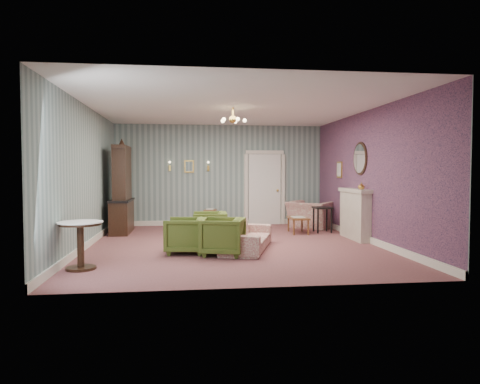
{
  "coord_description": "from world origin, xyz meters",
  "views": [
    {
      "loc": [
        -0.98,
        -9.22,
        1.55
      ],
      "look_at": [
        0.2,
        0.4,
        1.1
      ],
      "focal_mm": 32.81,
      "sensor_mm": 36.0,
      "label": 1
    }
  ],
  "objects": [
    {
      "name": "olive_chair_c",
      "position": [
        -0.48,
        0.36,
        0.37
      ],
      "size": [
        0.71,
        0.75,
        0.75
      ],
      "primitive_type": "imported",
      "rotation": [
        0.0,
        0.0,
        -1.61
      ],
      "color": "#4A5D20",
      "rests_on": "floor"
    },
    {
      "name": "wall_back",
      "position": [
        0.0,
        3.5,
        1.45
      ],
      "size": [
        6.0,
        0.0,
        6.0
      ],
      "primitive_type": "plane",
      "rotation": [
        1.57,
        0.0,
        0.0
      ],
      "color": "slate",
      "rests_on": "ground"
    },
    {
      "name": "pedestal_table",
      "position": [
        -2.65,
        -2.08,
        0.38
      ],
      "size": [
        0.71,
        0.71,
        0.77
      ],
      "primitive_type": null,
      "rotation": [
        0.0,
        0.0,
        -0.01
      ],
      "color": "black",
      "rests_on": "floor"
    },
    {
      "name": "sofa_chintz",
      "position": [
        0.21,
        -0.62,
        0.39
      ],
      "size": [
        1.14,
        2.05,
        0.77
      ],
      "primitive_type": "imported",
      "rotation": [
        0.0,
        0.0,
        1.27
      ],
      "color": "#903A3F",
      "rests_on": "floor"
    },
    {
      "name": "framed_print",
      "position": [
        2.97,
        1.75,
        1.6
      ],
      "size": [
        0.04,
        0.34,
        0.42
      ],
      "primitive_type": null,
      "color": "gold",
      "rests_on": "wall_right"
    },
    {
      "name": "olive_chair_a",
      "position": [
        -0.32,
        -1.18,
        0.39
      ],
      "size": [
        0.88,
        0.92,
        0.77
      ],
      "primitive_type": "imported",
      "rotation": [
        0.0,
        0.0,
        -1.85
      ],
      "color": "#4A5D20",
      "rests_on": "floor"
    },
    {
      "name": "sconce_left",
      "position": [
        -1.45,
        3.44,
        1.7
      ],
      "size": [
        0.16,
        0.12,
        0.3
      ],
      "primitive_type": null,
      "color": "gold",
      "rests_on": "wall_back"
    },
    {
      "name": "ceiling",
      "position": [
        0.0,
        0.0,
        2.9
      ],
      "size": [
        7.0,
        7.0,
        0.0
      ],
      "primitive_type": "plane",
      "rotation": [
        3.14,
        0.0,
        0.0
      ],
      "color": "white",
      "rests_on": "ground"
    },
    {
      "name": "wall_right_floral",
      "position": [
        2.98,
        0.0,
        1.45
      ],
      "size": [
        0.0,
        7.0,
        7.0
      ],
      "primitive_type": "plane",
      "rotation": [
        1.57,
        0.0,
        -1.57
      ],
      "color": "#A3516A",
      "rests_on": "ground"
    },
    {
      "name": "wall_front",
      "position": [
        0.0,
        -3.5,
        1.45
      ],
      "size": [
        6.0,
        0.0,
        6.0
      ],
      "primitive_type": "plane",
      "rotation": [
        -1.57,
        0.0,
        0.0
      ],
      "color": "slate",
      "rests_on": "ground"
    },
    {
      "name": "olive_chair_b",
      "position": [
        -1.0,
        -0.89,
        0.38
      ],
      "size": [
        0.79,
        0.82,
        0.75
      ],
      "primitive_type": "imported",
      "rotation": [
        0.0,
        0.0,
        -1.72
      ],
      "color": "#4A5D20",
      "rests_on": "floor"
    },
    {
      "name": "wall_left",
      "position": [
        -3.0,
        0.0,
        1.45
      ],
      "size": [
        0.0,
        7.0,
        7.0
      ],
      "primitive_type": "plane",
      "rotation": [
        1.57,
        0.0,
        1.57
      ],
      "color": "slate",
      "rests_on": "ground"
    },
    {
      "name": "burgundy_cushion",
      "position": [
        2.37,
        2.33,
        0.48
      ],
      "size": [
        0.41,
        0.28,
        0.39
      ],
      "primitive_type": "cube",
      "rotation": [
        0.17,
        0.0,
        -0.35
      ],
      "color": "#5D1719",
      "rests_on": "wingback_chair"
    },
    {
      "name": "sconce_right",
      "position": [
        -0.35,
        3.44,
        1.7
      ],
      "size": [
        0.16,
        0.12,
        0.3
      ],
      "primitive_type": null,
      "color": "gold",
      "rests_on": "wall_back"
    },
    {
      "name": "oval_mirror",
      "position": [
        2.96,
        0.4,
        1.85
      ],
      "size": [
        0.04,
        0.76,
        0.84
      ],
      "primitive_type": null,
      "color": "white",
      "rests_on": "wall_right"
    },
    {
      "name": "gilt_mirror_back",
      "position": [
        -0.9,
        3.46,
        1.7
      ],
      "size": [
        0.28,
        0.06,
        0.36
      ],
      "primitive_type": null,
      "color": "gold",
      "rests_on": "wall_back"
    },
    {
      "name": "mantel_vase",
      "position": [
        2.84,
        0.0,
        1.23
      ],
      "size": [
        0.15,
        0.15,
        0.15
      ],
      "primitive_type": "imported",
      "color": "gold",
      "rests_on": "fireplace"
    },
    {
      "name": "chandelier",
      "position": [
        0.0,
        0.0,
        2.63
      ],
      "size": [
        0.56,
        0.56,
        0.36
      ],
      "primitive_type": null,
      "color": "gold",
      "rests_on": "ceiling"
    },
    {
      "name": "door",
      "position": [
        1.3,
        3.46,
        1.08
      ],
      "size": [
        1.12,
        0.12,
        2.16
      ],
      "primitive_type": null,
      "color": "white",
      "rests_on": "floor"
    },
    {
      "name": "dresser",
      "position": [
        -2.61,
        2.12,
        1.17
      ],
      "size": [
        0.48,
        1.4,
        2.33
      ],
      "primitive_type": null,
      "rotation": [
        0.0,
        0.0,
        0.0
      ],
      "color": "black",
      "rests_on": "floor"
    },
    {
      "name": "wingback_chair",
      "position": [
        2.42,
        2.48,
        0.49
      ],
      "size": [
        1.33,
        1.29,
        0.98
      ],
      "primitive_type": "imported",
      "rotation": [
        0.0,
        0.0,
        2.43
      ],
      "color": "#903A3F",
      "rests_on": "floor"
    },
    {
      "name": "fireplace",
      "position": [
        2.86,
        0.4,
        0.58
      ],
      "size": [
        0.3,
        1.4,
        1.16
      ],
      "primitive_type": null,
      "color": "beige",
      "rests_on": "floor"
    },
    {
      "name": "nesting_table",
      "position": [
        -0.32,
        2.91,
        0.27
      ],
      "size": [
        0.4,
        0.47,
        0.54
      ],
      "primitive_type": null,
      "rotation": [
        0.0,
        0.0,
        -0.2
      ],
      "color": "brown",
      "rests_on": "floor"
    },
    {
      "name": "side_table_black",
      "position": [
        2.45,
        1.53,
        0.33
      ],
      "size": [
        0.45,
        0.45,
        0.66
      ],
      "primitive_type": null,
      "rotation": [
        0.0,
        0.0,
        0.02
      ],
      "color": "black",
      "rests_on": "floor"
    },
    {
      "name": "floor",
      "position": [
        0.0,
        0.0,
        0.0
      ],
      "size": [
        7.0,
        7.0,
        0.0
      ],
      "primitive_type": "plane",
      "color": "brown",
      "rests_on": "ground"
    },
    {
      "name": "coffee_table",
      "position": [
        1.81,
        1.51,
        0.21
      ],
      "size": [
        0.47,
        0.82,
        0.41
      ],
      "primitive_type": null,
      "rotation": [
        0.0,
        0.0,
        -0.04
      ],
      "color": "brown",
      "rests_on": "floor"
    },
    {
      "name": "wall_right",
      "position": [
        3.0,
        0.0,
        1.45
      ],
      "size": [
        0.0,
        7.0,
        7.0
      ],
      "primitive_type": "plane",
      "rotation": [
        1.57,
        0.0,
        -1.57
      ],
      "color": "slate",
      "rests_on": "ground"
    }
  ]
}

